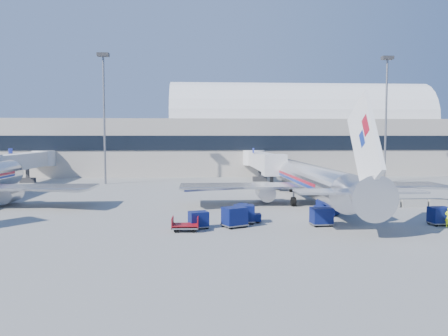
{
  "coord_description": "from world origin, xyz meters",
  "views": [
    {
      "loc": [
        -3.89,
        -47.0,
        8.11
      ],
      "look_at": [
        -0.68,
        6.0,
        4.4
      ],
      "focal_mm": 35.0,
      "sensor_mm": 36.0,
      "label": 1
    }
  ],
  "objects": [
    {
      "name": "cart_train_b",
      "position": [
        -0.58,
        -8.1,
        0.98
      ],
      "size": [
        2.57,
        2.34,
        1.83
      ],
      "rotation": [
        0.0,
        0.0,
        0.46
      ],
      "color": "#091249",
      "rests_on": "ground"
    },
    {
      "name": "tug_right",
      "position": [
        9.52,
        -2.45,
        0.72
      ],
      "size": [
        2.59,
        2.56,
        1.58
      ],
      "rotation": [
        0.0,
        0.0,
        -0.77
      ],
      "color": "#091249",
      "rests_on": "ground"
    },
    {
      "name": "barrier_far",
      "position": [
        24.6,
        2.0,
        0.45
      ],
      "size": [
        3.0,
        0.55,
        0.9
      ],
      "primitive_type": "cube",
      "color": "#9E9E96",
      "rests_on": "ground"
    },
    {
      "name": "mast_east",
      "position": [
        30.0,
        30.0,
        14.79
      ],
      "size": [
        2.0,
        1.2,
        22.6
      ],
      "color": "slate",
      "rests_on": "ground"
    },
    {
      "name": "tug_lead",
      "position": [
        0.98,
        -5.95,
        0.63
      ],
      "size": [
        2.14,
        1.13,
        1.37
      ],
      "rotation": [
        0.0,
        0.0,
        -0.04
      ],
      "color": "#091249",
      "rests_on": "ground"
    },
    {
      "name": "cart_open_red",
      "position": [
        -4.96,
        -9.54,
        0.44
      ],
      "size": [
        2.35,
        1.69,
        0.62
      ],
      "rotation": [
        0.0,
        0.0,
        -0.03
      ],
      "color": "slate",
      "rests_on": "ground"
    },
    {
      "name": "jetbridge_mid",
      "position": [
        -34.4,
        30.81,
        3.93
      ],
      "size": [
        4.4,
        27.5,
        6.25
      ],
      "color": "silver",
      "rests_on": "ground"
    },
    {
      "name": "cart_train_a",
      "position": [
        0.47,
        -6.39,
        0.93
      ],
      "size": [
        1.97,
        1.51,
        1.74
      ],
      "rotation": [
        0.0,
        0.0,
        0.0
      ],
      "color": "#091249",
      "rests_on": "ground"
    },
    {
      "name": "airliner_main",
      "position": [
        10.0,
        4.51,
        2.93
      ],
      "size": [
        32.0,
        37.26,
        12.07
      ],
      "color": "silver",
      "rests_on": "ground"
    },
    {
      "name": "mast_west",
      "position": [
        -20.0,
        30.0,
        14.79
      ],
      "size": [
        2.0,
        1.2,
        22.6
      ],
      "color": "slate",
      "rests_on": "ground"
    },
    {
      "name": "cart_solo_far",
      "position": [
        18.54,
        -8.24,
        0.89
      ],
      "size": [
        2.0,
        1.58,
        1.67
      ],
      "rotation": [
        0.0,
        0.0,
        0.07
      ],
      "color": "#091249",
      "rests_on": "ground"
    },
    {
      "name": "barrier_mid",
      "position": [
        21.3,
        2.0,
        0.45
      ],
      "size": [
        3.0,
        0.55,
        0.9
      ],
      "primitive_type": "cube",
      "color": "#9E9E96",
      "rests_on": "ground"
    },
    {
      "name": "cart_train_c",
      "position": [
        -3.84,
        -8.42,
        0.81
      ],
      "size": [
        2.04,
        1.76,
        1.52
      ],
      "rotation": [
        0.0,
        0.0,
        0.3
      ],
      "color": "#091249",
      "rests_on": "ground"
    },
    {
      "name": "cart_solo_near",
      "position": [
        7.45,
        -7.97,
        0.91
      ],
      "size": [
        2.07,
        1.66,
        1.71
      ],
      "rotation": [
        0.0,
        0.0,
        0.1
      ],
      "color": "#091249",
      "rests_on": "ground"
    },
    {
      "name": "ground",
      "position": [
        0.0,
        0.0,
        0.0
      ],
      "size": [
        260.0,
        260.0,
        0.0
      ],
      "primitive_type": "plane",
      "color": "gray",
      "rests_on": "ground"
    },
    {
      "name": "barrier_near",
      "position": [
        18.0,
        2.0,
        0.45
      ],
      "size": [
        3.0,
        0.55,
        0.9
      ],
      "primitive_type": "cube",
      "color": "#9E9E96",
      "rests_on": "ground"
    },
    {
      "name": "terminal",
      "position": [
        -13.6,
        55.96,
        7.52
      ],
      "size": [
        170.0,
        28.15,
        21.0
      ],
      "color": "#B2AA9E",
      "rests_on": "ground"
    },
    {
      "name": "tug_left",
      "position": [
        0.83,
        -3.06,
        0.65
      ],
      "size": [
        2.1,
        2.44,
        1.43
      ],
      "rotation": [
        0.0,
        0.0,
        1.01
      ],
      "color": "#091249",
      "rests_on": "ground"
    },
    {
      "name": "jetbridge_near",
      "position": [
        7.6,
        30.81,
        3.93
      ],
      "size": [
        4.4,
        27.5,
        6.25
      ],
      "color": "silver",
      "rests_on": "ground"
    }
  ]
}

